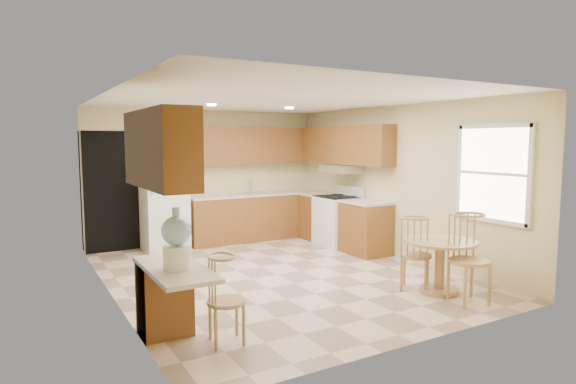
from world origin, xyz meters
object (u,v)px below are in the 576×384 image
stove (338,220)px  chair_table_a (420,247)px  dining_table (440,258)px  chair_table_b (477,251)px  chair_desk (229,292)px  refrigerator (164,204)px  water_crock (177,241)px

stove → chair_table_a: size_ratio=1.15×
dining_table → chair_table_a: size_ratio=0.96×
chair_table_b → chair_desk: size_ratio=1.25×
chair_table_a → dining_table: bearing=9.8°
refrigerator → chair_desk: 4.36m
refrigerator → chair_table_b: bearing=-63.4°
chair_table_a → chair_desk: bearing=-122.6°
dining_table → water_crock: 3.45m
dining_table → stove: bearing=79.8°
stove → chair_table_b: size_ratio=1.03×
dining_table → chair_desk: 2.95m
refrigerator → stove: bearing=-23.0°
chair_desk → water_crock: 0.69m
chair_table_a → chair_table_b: bearing=-24.7°
water_crock → chair_table_b: bearing=-8.9°
chair_table_b → water_crock: bearing=5.5°
chair_table_b → chair_desk: chair_table_b is taller
stove → chair_table_b: stove is taller
refrigerator → chair_table_b: 5.26m
stove → dining_table: 2.98m
dining_table → chair_table_b: 0.59m
chair_table_b → water_crock: (-3.40, 0.53, 0.38)m
refrigerator → chair_table_a: refrigerator is taller
chair_table_b → chair_desk: 2.98m
dining_table → chair_table_b: size_ratio=0.87×
water_crock → stove: bearing=36.9°
chair_desk → refrigerator: bearing=-178.3°
chair_table_a → water_crock: 3.25m
stove → dining_table: bearing=-100.2°
chair_desk → chair_table_b: bearing=92.0°
stove → water_crock: water_crock is taller
stove → water_crock: 4.94m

